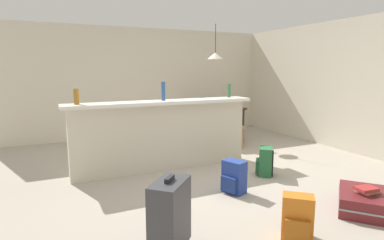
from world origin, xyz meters
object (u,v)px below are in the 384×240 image
dining_chair_near_partition (231,121)px  dining_chair_far_side (206,114)px  backpack_orange (297,218)px  pendant_lamp (215,56)px  bottle_blue (163,91)px  backpack_blue (234,177)px  suitcase_upright_charcoal (170,215)px  dining_table (216,112)px  backpack_green (265,162)px  bottle_amber (76,96)px  suitcase_flat_maroon (363,201)px  bottle_green (229,90)px  book_stack (367,190)px

dining_chair_near_partition → dining_chair_far_side: bearing=88.7°
dining_chair_near_partition → backpack_orange: bearing=-112.2°
pendant_lamp → bottle_blue: bearing=-140.8°
dining_chair_near_partition → pendant_lamp: bearing=94.0°
backpack_blue → suitcase_upright_charcoal: size_ratio=0.63×
backpack_orange → dining_table: bearing=71.2°
dining_chair_far_side → backpack_green: bearing=-100.2°
bottle_blue → backpack_orange: (0.37, -2.55, -1.03)m
bottle_amber → suitcase_upright_charcoal: size_ratio=0.32×
dining_table → backpack_green: 2.42m
bottle_blue → suitcase_flat_maroon: bearing=-58.7°
suitcase_upright_charcoal → suitcase_flat_maroon: bearing=-4.6°
dining_table → backpack_orange: size_ratio=2.62×
suitcase_flat_maroon → backpack_orange: size_ratio=2.02×
bottle_amber → dining_chair_near_partition: 3.17m
dining_table → backpack_orange: (-1.34, -3.92, -0.44)m
dining_chair_near_partition → backpack_blue: 2.50m
bottle_green → suitcase_flat_maroon: (0.25, -2.45, -1.09)m
backpack_orange → book_stack: 1.10m
bottle_amber → dining_chair_far_side: 3.62m
dining_table → suitcase_upright_charcoal: (-2.48, -3.60, -0.32)m
bottle_amber → pendant_lamp: 3.32m
bottle_green → suitcase_flat_maroon: bottle_green is taller
backpack_blue → backpack_green: bearing=25.9°
dining_chair_far_side → book_stack: 4.34m
dining_chair_far_side → pendant_lamp: bearing=-97.4°
dining_chair_near_partition → book_stack: dining_chair_near_partition is taller
dining_chair_near_partition → backpack_green: 1.84m
suitcase_flat_maroon → backpack_orange: bearing=-172.6°
dining_chair_far_side → book_stack: bearing=-93.8°
bottle_green → pendant_lamp: pendant_lamp is taller
backpack_blue → suitcase_flat_maroon: bearing=-46.1°
bottle_amber → suitcase_upright_charcoal: (0.50, -2.23, -0.86)m
bottle_green → dining_chair_near_partition: bottle_green is taller
bottle_blue → dining_chair_near_partition: size_ratio=0.31×
backpack_orange → backpack_green: size_ratio=1.00×
bottle_green → suitcase_flat_maroon: 2.70m
suitcase_flat_maroon → book_stack: (0.00, -0.04, 0.15)m
bottle_green → backpack_orange: size_ratio=0.56×
dining_chair_far_side → backpack_orange: dining_chair_far_side is taller
dining_chair_near_partition → pendant_lamp: pendant_lamp is taller
bottle_green → backpack_blue: (-0.77, -1.40, -1.00)m
backpack_green → suitcase_flat_maroon: bearing=-81.1°
pendant_lamp → suitcase_flat_maroon: size_ratio=0.91×
backpack_orange → bottle_blue: bearing=98.3°
backpack_blue → backpack_green: (0.79, 0.39, 0.00)m
bottle_amber → dining_table: bottle_amber is taller
dining_chair_near_partition → suitcase_upright_charcoal: 3.91m
backpack_green → book_stack: bearing=-81.3°
bottle_blue → backpack_blue: (0.44, -1.34, -1.03)m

